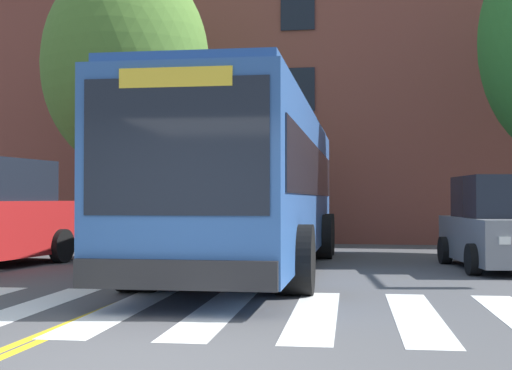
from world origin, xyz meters
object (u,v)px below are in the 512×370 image
at_px(city_bus, 253,183).
at_px(car_teal_behind_bus, 269,216).
at_px(car_grey_far_lane, 500,227).
at_px(street_tree_curbside_small, 125,65).

xyz_separation_m(city_bus, car_teal_behind_bus, (-1.08, 9.29, -0.92)).
bearing_deg(city_bus, car_teal_behind_bus, 96.65).
relative_size(city_bus, car_grey_far_lane, 3.06).
xyz_separation_m(car_teal_behind_bus, street_tree_curbside_small, (-3.27, -4.98, 4.29)).
height_order(city_bus, car_grey_far_lane, city_bus).
xyz_separation_m(car_grey_far_lane, car_teal_behind_bus, (-6.08, 8.49, -0.03)).
bearing_deg(street_tree_curbside_small, city_bus, -44.74).
relative_size(city_bus, car_teal_behind_bus, 3.14).
distance_m(city_bus, street_tree_curbside_small, 6.99).
bearing_deg(car_grey_far_lane, city_bus, -170.97).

